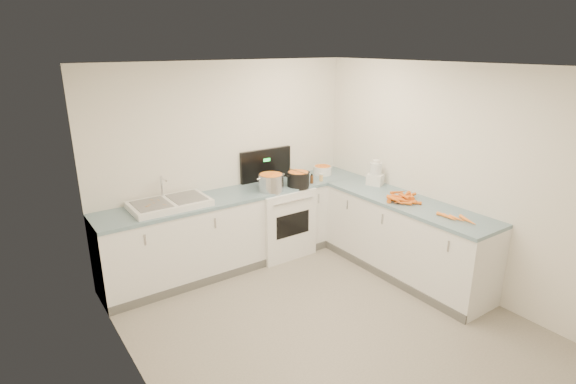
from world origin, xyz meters
TOP-DOWN VIEW (x-y plane):
  - floor at (0.00, 0.00)m, footprint 3.50×4.00m
  - ceiling at (0.00, 0.00)m, footprint 3.50×4.00m
  - wall_back at (0.00, 2.00)m, footprint 3.50×0.00m
  - wall_front at (0.00, -2.00)m, footprint 3.50×0.00m
  - wall_left at (-1.75, 0.00)m, footprint 0.00×4.00m
  - wall_right at (1.75, 0.00)m, footprint 0.00×4.00m
  - counter_back at (0.00, 1.70)m, footprint 3.50×0.62m
  - counter_right at (1.45, 0.30)m, footprint 0.62×2.20m
  - stove at (0.55, 1.69)m, footprint 0.76×0.65m
  - sink at (-0.90, 1.70)m, footprint 0.86×0.52m
  - steel_pot at (0.35, 1.54)m, footprint 0.40×0.40m
  - black_pot at (0.75, 1.51)m, footprint 0.35×0.35m
  - wooden_spoon at (0.75, 1.51)m, footprint 0.05×0.32m
  - mixing_bowl at (1.34, 1.75)m, footprint 0.28×0.28m
  - extract_bottle at (0.95, 1.49)m, footprint 0.04×0.04m
  - spice_jar at (1.12, 1.51)m, footprint 0.05×0.05m
  - food_processor at (1.59, 0.97)m, footprint 0.23×0.24m
  - carrot_pile at (1.38, 0.32)m, footprint 0.46×0.41m
  - peeled_carrots at (1.40, -0.39)m, footprint 0.18×0.43m
  - peelings at (-1.10, 1.71)m, footprint 0.25×0.28m

SIDE VIEW (x-z plane):
  - floor at x=0.00m, z-range 0.00..0.00m
  - counter_back at x=0.00m, z-range 0.00..0.94m
  - counter_right at x=1.45m, z-range 0.00..0.94m
  - stove at x=0.55m, z-range -0.21..1.15m
  - peeled_carrots at x=1.40m, z-range 0.94..0.98m
  - carrot_pile at x=1.38m, z-range 0.93..1.02m
  - sink at x=-0.90m, z-range 0.82..1.13m
  - spice_jar at x=1.12m, z-range 0.94..1.03m
  - extract_bottle at x=0.95m, z-range 0.94..1.05m
  - mixing_bowl at x=1.34m, z-range 0.94..1.06m
  - peelings at x=-1.10m, z-range 1.01..1.02m
  - black_pot at x=0.75m, z-range 0.92..1.12m
  - steel_pot at x=0.35m, z-range 0.92..1.15m
  - food_processor at x=1.59m, z-range 0.92..1.25m
  - wooden_spoon at x=0.75m, z-range 1.13..1.14m
  - wall_back at x=0.00m, z-range 0.00..2.50m
  - wall_front at x=0.00m, z-range 0.00..2.50m
  - wall_left at x=-1.75m, z-range 0.00..2.50m
  - wall_right at x=1.75m, z-range 0.00..2.50m
  - ceiling at x=0.00m, z-range 2.50..2.50m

